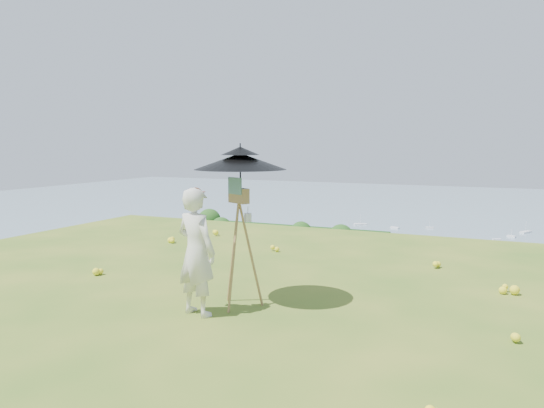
% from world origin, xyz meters
% --- Properties ---
extents(ground, '(14.00, 14.00, 0.00)m').
position_xyz_m(ground, '(0.00, 0.00, 0.00)').
color(ground, '#3E6D1F').
rests_on(ground, ground).
extents(shoreline_tier, '(170.00, 28.00, 8.00)m').
position_xyz_m(shoreline_tier, '(0.00, 75.00, -36.00)').
color(shoreline_tier, '#686353').
rests_on(shoreline_tier, bay_water).
extents(bay_water, '(700.00, 700.00, 0.00)m').
position_xyz_m(bay_water, '(0.00, 240.00, -34.00)').
color(bay_water, '#6E8D9E').
rests_on(bay_water, ground).
extents(peninsula, '(90.00, 60.00, 12.00)m').
position_xyz_m(peninsula, '(-75.00, 155.00, -29.00)').
color(peninsula, '#153D10').
rests_on(peninsula, bay_water).
extents(slope_trees, '(110.00, 50.00, 6.00)m').
position_xyz_m(slope_trees, '(0.00, 35.00, -15.00)').
color(slope_trees, '#214314').
rests_on(slope_trees, forest_slope).
extents(harbor_town, '(110.00, 22.00, 5.00)m').
position_xyz_m(harbor_town, '(0.00, 75.00, -29.50)').
color(harbor_town, silver).
rests_on(harbor_town, shoreline_tier).
extents(moored_boats, '(140.00, 140.00, 0.70)m').
position_xyz_m(moored_boats, '(-12.50, 161.00, -33.65)').
color(moored_boats, white).
rests_on(moored_boats, bay_water).
extents(wildflowers, '(10.00, 10.50, 0.12)m').
position_xyz_m(wildflowers, '(0.00, 0.25, 0.06)').
color(wildflowers, yellow).
rests_on(wildflowers, ground).
extents(painter, '(0.65, 0.50, 1.59)m').
position_xyz_m(painter, '(-0.21, -0.02, 0.79)').
color(painter, beige).
rests_on(painter, ground).
extents(field_easel, '(0.86, 0.86, 1.69)m').
position_xyz_m(field_easel, '(0.11, 0.50, 0.84)').
color(field_easel, '#9E7D42').
rests_on(field_easel, ground).
extents(sun_umbrella, '(1.44, 1.44, 0.73)m').
position_xyz_m(sun_umbrella, '(0.12, 0.53, 1.75)').
color(sun_umbrella, black).
rests_on(sun_umbrella, field_easel).
extents(painter_cap, '(0.22, 0.25, 0.10)m').
position_xyz_m(painter_cap, '(-0.21, -0.02, 1.54)').
color(painter_cap, '#D4747B').
rests_on(painter_cap, painter).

